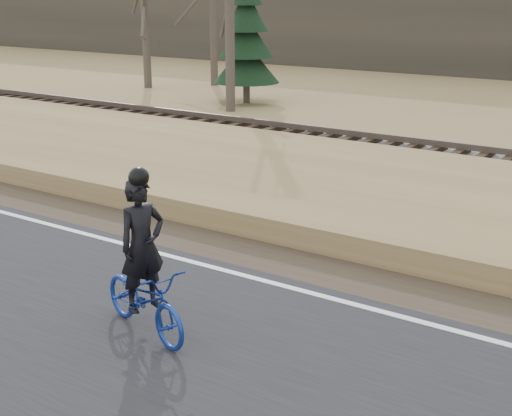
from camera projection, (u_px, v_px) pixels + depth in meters
The scene contains 11 objects.
ground at pixel (30, 228), 13.58m from camera, with size 120.00×120.00×0.00m, color #987E4D.
edge_line at pixel (39, 222), 13.72m from camera, with size 120.00×0.12×0.01m, color silver.
shoulder at pixel (78, 211), 14.53m from camera, with size 120.00×1.60×0.04m, color #473A2B.
embankment at pixel (173, 171), 16.85m from camera, with size 120.00×5.00×0.44m, color #987E4D.
ballast at pixel (261, 143), 19.86m from camera, with size 120.00×3.00×0.45m, color slate.
railroad at pixel (261, 133), 19.77m from camera, with size 120.00×2.40×0.29m.
treeline_backdrop at pixel (498, 16), 36.49m from camera, with size 120.00×4.00×6.00m, color #383328.
cyclist at pixel (144, 282), 9.12m from camera, with size 1.91×1.13×2.23m.
bare_tree_far_left at pixel (145, 10), 31.57m from camera, with size 0.36×0.36×6.83m, color #4E4639.
bare_tree_near_left at pixel (229, 3), 25.26m from camera, with size 0.36×0.36×7.72m, color #4E4639.
conifer at pixel (246, 38), 27.61m from camera, with size 2.60×2.60×5.30m.
Camera 1 is at (10.74, -8.28, 4.37)m, focal length 50.00 mm.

